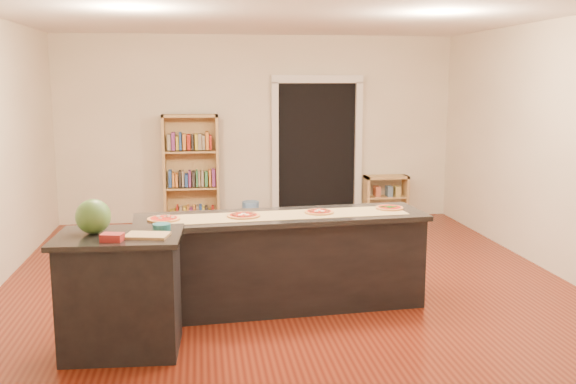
{
  "coord_description": "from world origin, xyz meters",
  "views": [
    {
      "loc": [
        -0.89,
        -6.23,
        2.14
      ],
      "look_at": [
        0.0,
        0.2,
        1.0
      ],
      "focal_mm": 40.0,
      "sensor_mm": 36.0,
      "label": 1
    }
  ],
  "objects": [
    {
      "name": "room",
      "position": [
        0.0,
        0.0,
        1.4
      ],
      "size": [
        6.0,
        7.0,
        2.8
      ],
      "color": "silver",
      "rests_on": "ground"
    },
    {
      "name": "doorway",
      "position": [
        0.9,
        3.46,
        1.2
      ],
      "size": [
        1.4,
        0.09,
        2.21
      ],
      "color": "black",
      "rests_on": "room"
    },
    {
      "name": "kitchen_island",
      "position": [
        -0.15,
        -0.42,
        0.45
      ],
      "size": [
        2.71,
        0.73,
        0.9
      ],
      "rotation": [
        0.0,
        0.0,
        0.07
      ],
      "color": "black",
      "rests_on": "ground"
    },
    {
      "name": "side_counter",
      "position": [
        -1.53,
        -1.26,
        0.48
      ],
      "size": [
        0.97,
        0.71,
        0.96
      ],
      "rotation": [
        0.0,
        0.0,
        -0.05
      ],
      "color": "black",
      "rests_on": "ground"
    },
    {
      "name": "bookshelf",
      "position": [
        -1.03,
        3.3,
        0.82
      ],
      "size": [
        0.82,
        0.29,
        1.64
      ],
      "primitive_type": "cube",
      "color": "tan",
      "rests_on": "ground"
    },
    {
      "name": "low_shelf",
      "position": [
        1.97,
        3.31,
        0.34
      ],
      "size": [
        0.67,
        0.29,
        0.67
      ],
      "primitive_type": "cube",
      "color": "tan",
      "rests_on": "ground"
    },
    {
      "name": "waste_bin",
      "position": [
        -0.16,
        3.06,
        0.18
      ],
      "size": [
        0.25,
        0.25,
        0.36
      ],
      "primitive_type": "cylinder",
      "color": "#5B8ECB",
      "rests_on": "ground"
    },
    {
      "name": "kraft_paper",
      "position": [
        -0.14,
        -0.45,
        0.9
      ],
      "size": [
        2.38,
        0.6,
        0.0
      ],
      "primitive_type": "cube",
      "rotation": [
        0.0,
        0.0,
        0.07
      ],
      "color": "tan",
      "rests_on": "kitchen_island"
    },
    {
      "name": "watermelon",
      "position": [
        -1.72,
        -1.21,
        1.09
      ],
      "size": [
        0.27,
        0.27,
        0.27
      ],
      "primitive_type": "sphere",
      "color": "#144214",
      "rests_on": "side_counter"
    },
    {
      "name": "cutting_board",
      "position": [
        -1.3,
        -1.37,
        0.97
      ],
      "size": [
        0.36,
        0.28,
        0.02
      ],
      "primitive_type": "cube",
      "rotation": [
        0.0,
        0.0,
        -0.21
      ],
      "color": "tan",
      "rests_on": "side_counter"
    },
    {
      "name": "package_red",
      "position": [
        -1.55,
        -1.47,
        0.98
      ],
      "size": [
        0.18,
        0.15,
        0.06
      ],
      "primitive_type": "cube",
      "rotation": [
        0.0,
        0.0,
        -0.22
      ],
      "color": "maroon",
      "rests_on": "side_counter"
    },
    {
      "name": "package_teal",
      "position": [
        -1.21,
        -1.17,
        0.98
      ],
      "size": [
        0.14,
        0.14,
        0.05
      ],
      "primitive_type": "cylinder",
      "color": "#195966",
      "rests_on": "side_counter"
    },
    {
      "name": "pizza_a",
      "position": [
        -1.23,
        -0.51,
        0.91
      ],
      "size": [
        0.31,
        0.31,
        0.02
      ],
      "color": "#BA8147",
      "rests_on": "kitchen_island"
    },
    {
      "name": "pizza_b",
      "position": [
        -0.5,
        -0.46,
        0.91
      ],
      "size": [
        0.31,
        0.31,
        0.02
      ],
      "color": "#BA8147",
      "rests_on": "kitchen_island"
    },
    {
      "name": "pizza_c",
      "position": [
        0.21,
        -0.4,
        0.91
      ],
      "size": [
        0.28,
        0.28,
        0.02
      ],
      "color": "#BA8147",
      "rests_on": "kitchen_island"
    },
    {
      "name": "pizza_d",
      "position": [
        0.93,
        -0.3,
        0.91
      ],
      "size": [
        0.25,
        0.25,
        0.02
      ],
      "color": "#BA8147",
      "rests_on": "kitchen_island"
    }
  ]
}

